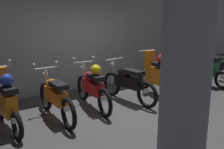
{
  "coord_description": "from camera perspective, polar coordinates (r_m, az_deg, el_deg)",
  "views": [
    {
      "loc": [
        -3.5,
        -4.71,
        2.31
      ],
      "look_at": [
        0.04,
        0.64,
        0.75
      ],
      "focal_mm": 43.6,
      "sensor_mm": 36.0,
      "label": 1
    }
  ],
  "objects": [
    {
      "name": "support_pillar",
      "position": [
        3.25,
        15.34,
        2.33
      ],
      "size": [
        0.59,
        0.59,
        3.4
      ],
      "primitive_type": "cylinder",
      "color": "gray",
      "rests_on": "ground"
    },
    {
      "name": "bicycle",
      "position": [
        9.8,
        20.89,
        1.3
      ],
      "size": [
        0.5,
        1.73,
        0.89
      ],
      "color": "black",
      "rests_on": "ground"
    },
    {
      "name": "motorbike_slot_1",
      "position": [
        5.67,
        -21.33,
        -5.19
      ],
      "size": [
        0.59,
        1.68,
        1.29
      ],
      "color": "black",
      "rests_on": "ground"
    },
    {
      "name": "motorbike_slot_3",
      "position": [
        6.42,
        -4.1,
        -2.48
      ],
      "size": [
        0.59,
        1.95,
        1.15
      ],
      "color": "black",
      "rests_on": "ground"
    },
    {
      "name": "motorbike_slot_6",
      "position": [
        8.24,
        13.95,
        0.78
      ],
      "size": [
        0.59,
        1.68,
        1.29
      ],
      "color": "black",
      "rests_on": "ground"
    },
    {
      "name": "motorbike_slot_5",
      "position": [
        7.51,
        9.24,
        0.06
      ],
      "size": [
        0.56,
        1.68,
        1.18
      ],
      "color": "black",
      "rests_on": "ground"
    },
    {
      "name": "motorbike_slot_2",
      "position": [
        5.91,
        -11.8,
        -4.54
      ],
      "size": [
        0.59,
        1.95,
        1.15
      ],
      "color": "black",
      "rests_on": "ground"
    },
    {
      "name": "motorbike_slot_7",
      "position": [
        8.89,
        18.97,
        1.36
      ],
      "size": [
        0.59,
        1.68,
        1.29
      ],
      "color": "black",
      "rests_on": "ground"
    },
    {
      "name": "back_wall",
      "position": [
        7.99,
        -7.49,
        9.17
      ],
      "size": [
        16.0,
        0.3,
        3.4
      ],
      "primitive_type": "cube",
      "color": "#9EA0A3",
      "rests_on": "ground"
    },
    {
      "name": "motorbike_slot_4",
      "position": [
        6.89,
        3.3,
        -1.66
      ],
      "size": [
        0.56,
        1.95,
        1.03
      ],
      "color": "black",
      "rests_on": "ground"
    },
    {
      "name": "ground_plane",
      "position": [
        6.3,
        2.96,
        -7.84
      ],
      "size": [
        80.0,
        80.0,
        0.0
      ],
      "primitive_type": "plane",
      "color": "#424244"
    }
  ]
}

